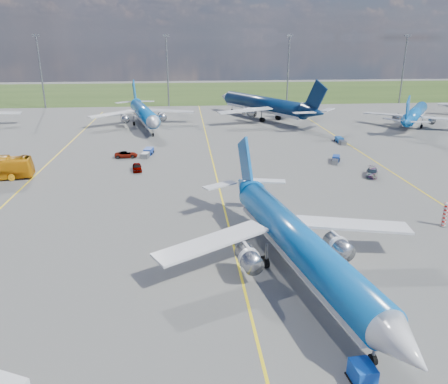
{
  "coord_description": "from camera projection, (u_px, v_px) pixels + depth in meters",
  "views": [
    {
      "loc": [
        -4.97,
        -38.05,
        21.64
      ],
      "look_at": [
        -0.46,
        11.52,
        4.0
      ],
      "focal_mm": 35.0,
      "sensor_mm": 36.0,
      "label": 1
    }
  ],
  "objects": [
    {
      "name": "grass_strip",
      "position": [
        195.0,
        92.0,
        184.17
      ],
      "size": [
        400.0,
        80.0,
        0.01
      ],
      "primitive_type": "cube",
      "color": "#2D4719",
      "rests_on": "ground"
    },
    {
      "name": "service_car_c",
      "position": [
        372.0,
        173.0,
        71.89
      ],
      "size": [
        3.52,
        4.79,
        1.29
      ],
      "primitive_type": "imported",
      "rotation": [
        0.0,
        0.0,
        -0.44
      ],
      "color": "#999999",
      "rests_on": "ground"
    },
    {
      "name": "warning_post",
      "position": [
        445.0,
        215.0,
        52.6
      ],
      "size": [
        0.5,
        0.5,
        3.0
      ],
      "primitive_type": "cylinder",
      "color": "red",
      "rests_on": "ground"
    },
    {
      "name": "baggage_tug_c",
      "position": [
        147.0,
        153.0,
        84.78
      ],
      "size": [
        2.19,
        5.38,
        1.17
      ],
      "rotation": [
        0.0,
        0.0,
        -0.16
      ],
      "color": "#1A3C9F",
      "rests_on": "ground"
    },
    {
      "name": "taxiway_lines",
      "position": [
        219.0,
        182.0,
        69.39
      ],
      "size": [
        60.25,
        160.0,
        0.02
      ],
      "color": "yellow",
      "rests_on": "ground"
    },
    {
      "name": "uld_container",
      "position": [
        363.0,
        373.0,
        28.84
      ],
      "size": [
        1.55,
        1.87,
        1.39
      ],
      "primitive_type": "cube",
      "rotation": [
        0.0,
        0.0,
        0.1
      ],
      "color": "blue",
      "rests_on": "ground"
    },
    {
      "name": "floodlight_masts",
      "position": [
        229.0,
        67.0,
        143.28
      ],
      "size": [
        202.2,
        0.5,
        22.7
      ],
      "color": "slate",
      "rests_on": "ground"
    },
    {
      "name": "bg_jet_n",
      "position": [
        263.0,
        119.0,
        122.55
      ],
      "size": [
        52.42,
        56.7,
        11.94
      ],
      "primitive_type": null,
      "rotation": [
        0.0,
        0.0,
        3.64
      ],
      "color": "#081F43",
      "rests_on": "ground"
    },
    {
      "name": "service_car_b",
      "position": [
        126.0,
        155.0,
        83.18
      ],
      "size": [
        4.42,
        2.25,
        1.2
      ],
      "primitive_type": "imported",
      "rotation": [
        0.0,
        0.0,
        1.63
      ],
      "color": "#999999",
      "rests_on": "ground"
    },
    {
      "name": "baggage_tug_e",
      "position": [
        340.0,
        141.0,
        94.97
      ],
      "size": [
        1.41,
        4.72,
        1.05
      ],
      "rotation": [
        0.0,
        0.0,
        -0.03
      ],
      "color": "#1A519C",
      "rests_on": "ground"
    },
    {
      "name": "bg_jet_nnw",
      "position": [
        145.0,
        127.0,
        112.48
      ],
      "size": [
        37.34,
        44.15,
        10.07
      ],
      "primitive_type": null,
      "rotation": [
        0.0,
        0.0,
        0.23
      ],
      "color": "#0C5BAF",
      "rests_on": "ground"
    },
    {
      "name": "service_car_a",
      "position": [
        137.0,
        167.0,
        74.88
      ],
      "size": [
        2.01,
        3.91,
        1.27
      ],
      "primitive_type": "imported",
      "rotation": [
        0.0,
        0.0,
        0.14
      ],
      "color": "#999999",
      "rests_on": "ground"
    },
    {
      "name": "baggage_tug_w",
      "position": [
        336.0,
        159.0,
        80.38
      ],
      "size": [
        2.75,
        4.37,
        0.96
      ],
      "rotation": [
        0.0,
        0.0,
        -0.41
      ],
      "color": "navy",
      "rests_on": "ground"
    },
    {
      "name": "ground",
      "position": [
        239.0,
        268.0,
        43.37
      ],
      "size": [
        400.0,
        400.0,
        0.0
      ],
      "primitive_type": "plane",
      "color": "#525250",
      "rests_on": "ground"
    },
    {
      "name": "main_airliner",
      "position": [
        297.0,
        275.0,
        42.08
      ],
      "size": [
        35.14,
        42.39,
        9.91
      ],
      "primitive_type": null,
      "rotation": [
        0.0,
        0.0,
        0.18
      ],
      "color": "#0C5BAF",
      "rests_on": "ground"
    },
    {
      "name": "bg_jet_ne",
      "position": [
        413.0,
        126.0,
        113.33
      ],
      "size": [
        41.85,
        43.85,
        9.14
      ],
      "primitive_type": null,
      "rotation": [
        0.0,
        0.0,
        2.53
      ],
      "color": "#0C5BAF",
      "rests_on": "ground"
    }
  ]
}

